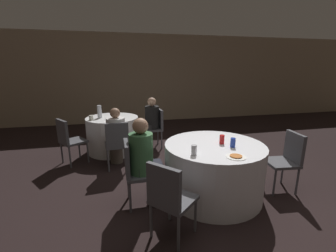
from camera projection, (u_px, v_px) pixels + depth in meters
The scene contains 19 objects.
ground_plane at pixel (210, 198), 3.09m from camera, with size 16.00×16.00×0.00m, color black.
wall_back at pixel (153, 79), 7.39m from camera, with size 16.00×0.06×2.80m.
table_near at pixel (213, 169), 3.13m from camera, with size 1.35×1.35×0.74m.
table_far at pixel (113, 134), 4.79m from camera, with size 1.08×1.08×0.74m.
chair_near_east at pixel (287, 156), 3.21m from camera, with size 0.44×0.44×0.86m.
chair_near_southwest at pixel (169, 195), 2.23m from camera, with size 0.56×0.56×0.86m.
chair_near_west at pixel (134, 168), 2.85m from camera, with size 0.41×0.40×0.86m.
chair_far_east at pixel (156, 125), 5.02m from camera, with size 0.43×0.43×0.86m.
chair_far_south at pixel (117, 141), 3.88m from camera, with size 0.43×0.44×0.86m.
chair_far_southwest at pixel (68, 138), 4.08m from camera, with size 0.56×0.56×0.86m.
person_green_jacket at pixel (147, 162), 2.87m from camera, with size 0.49×0.30×1.15m.
person_black_shirt at pixel (149, 123), 4.97m from camera, with size 0.50×0.32×1.13m.
person_white_shirt at pixel (116, 137), 4.03m from camera, with size 0.34×0.50×1.08m.
pizza_plate_near at pixel (236, 156), 2.60m from camera, with size 0.23×0.23×0.02m.
soda_can_blue at pixel (233, 143), 2.91m from camera, with size 0.07×0.07×0.12m.
soda_can_red at pixel (222, 139), 3.04m from camera, with size 0.07×0.07×0.12m.
soda_can_silver at pixel (194, 150), 2.65m from camera, with size 0.07×0.07×0.12m.
bottle_far at pixel (99, 112), 4.63m from camera, with size 0.09×0.09×0.26m.
cup_far at pixel (91, 118), 4.45m from camera, with size 0.08×0.08×0.10m.
Camera 1 is at (-1.18, -2.55, 1.74)m, focal length 24.00 mm.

